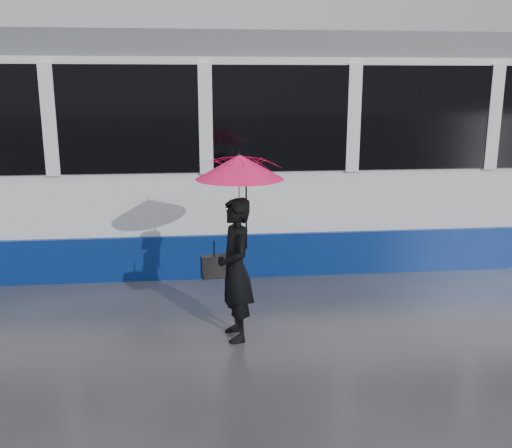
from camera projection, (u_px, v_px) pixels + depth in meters
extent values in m
plane|color=#2A2A2F|center=(285.00, 309.00, 6.89)|extent=(90.00, 90.00, 0.00)
cube|color=#3F3D38|center=(267.00, 264.00, 8.61)|extent=(34.00, 0.07, 0.02)
cube|color=#3F3D38|center=(256.00, 239.00, 10.00)|extent=(34.00, 0.07, 0.02)
cube|color=white|center=(362.00, 157.00, 9.11)|extent=(24.00, 2.40, 2.95)
cube|color=navy|center=(358.00, 231.00, 9.40)|extent=(24.00, 2.56, 0.62)
cube|color=black|center=(364.00, 114.00, 8.95)|extent=(23.00, 2.48, 1.40)
cube|color=#5A5E62|center=(366.00, 49.00, 8.72)|extent=(23.60, 2.20, 0.35)
imported|color=black|center=(236.00, 270.00, 5.95)|extent=(0.46, 0.61, 1.52)
imported|color=#E9137D|center=(240.00, 190.00, 5.76)|extent=(0.97, 0.98, 0.76)
cone|color=#E9137D|center=(240.00, 167.00, 5.70)|extent=(1.04, 1.04, 0.25)
cylinder|color=black|center=(240.00, 153.00, 5.67)|extent=(0.01, 0.01, 0.06)
cylinder|color=black|center=(246.00, 217.00, 5.85)|extent=(0.02, 0.02, 0.67)
cube|color=black|center=(214.00, 267.00, 5.94)|extent=(0.29, 0.17, 0.24)
cylinder|color=black|center=(214.00, 247.00, 5.89)|extent=(0.01, 0.01, 0.18)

